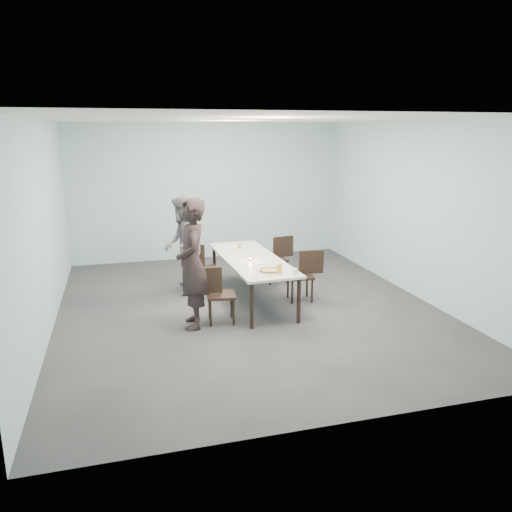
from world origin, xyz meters
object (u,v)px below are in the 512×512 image
object	(u,v)px
chair_near_left	(216,291)
chair_near_right	(305,272)
side_plate	(265,264)
amber_tumbler	(239,246)
water_tumbler	(295,272)
diner_far	(183,245)
beer_glass	(279,269)
chair_far_left	(199,265)
chair_far_right	(278,256)
table	(251,261)
tealight	(250,260)
diner_near	(192,264)
pizza	(270,270)

from	to	relation	value
chair_near_left	chair_near_right	distance (m)	1.77
side_plate	amber_tumbler	distance (m)	1.17
chair_near_left	water_tumbler	xyz separation A→B (m)	(1.15, -0.31, 0.29)
chair_near_left	diner_far	distance (m)	1.64
chair_near_right	beer_glass	xyz separation A→B (m)	(-0.72, -0.80, 0.32)
chair_far_left	chair_far_right	world-z (taller)	same
table	tealight	distance (m)	0.22
chair_far_right	tealight	xyz separation A→B (m)	(-0.85, -1.15, 0.27)
chair_near_left	chair_far_left	xyz separation A→B (m)	(0.01, 1.54, 0.00)
chair_far_left	beer_glass	distance (m)	2.00
chair_far_left	chair_near_right	size ratio (longest dim) A/B	1.00
water_tumbler	tealight	bearing A→B (deg)	114.37
diner_near	water_tumbler	xyz separation A→B (m)	(1.49, -0.26, -0.16)
chair_far_right	diner_far	distance (m)	1.89
table	chair_far_left	bearing A→B (deg)	138.10
chair_far_right	side_plate	distance (m)	1.56
diner_far	pizza	bearing A→B (deg)	40.65
chair_near_right	water_tumbler	world-z (taller)	chair_near_right
chair_near_right	tealight	size ratio (longest dim) A/B	15.54
amber_tumbler	tealight	bearing A→B (deg)	-92.22
water_tumbler	side_plate	bearing A→B (deg)	109.14
table	pizza	distance (m)	0.90
diner_near	side_plate	world-z (taller)	diner_near
diner_near	diner_far	distance (m)	1.63
diner_far	pizza	xyz separation A→B (m)	(1.10, -1.62, -0.11)
chair_far_right	tealight	world-z (taller)	chair_far_right
chair_near_left	tealight	distance (m)	1.00
diner_near	water_tumbler	bearing A→B (deg)	84.32
water_tumbler	tealight	distance (m)	1.05
chair_far_right	tealight	distance (m)	1.46
chair_far_right	side_plate	size ratio (longest dim) A/B	4.83
side_plate	chair_near_right	bearing A→B (deg)	14.76
chair_near_right	tealight	xyz separation A→B (m)	(-0.95, 0.04, 0.27)
diner_far	chair_near_left	bearing A→B (deg)	16.18
side_plate	water_tumbler	bearing A→B (deg)	-70.86
beer_glass	side_plate	bearing A→B (deg)	93.61
chair_near_right	water_tumbler	size ratio (longest dim) A/B	9.67
side_plate	water_tumbler	size ratio (longest dim) A/B	2.00
table	chair_near_right	world-z (taller)	chair_near_right
chair_far_left	side_plate	bearing A→B (deg)	-39.61
chair_far_right	table	bearing A→B (deg)	40.78
chair_near_left	beer_glass	distance (m)	1.01
side_plate	water_tumbler	world-z (taller)	water_tumbler
chair_far_left	diner_near	size ratio (longest dim) A/B	0.45
chair_far_right	amber_tumbler	xyz separation A→B (m)	(-0.82, -0.23, 0.29)
chair_near_left	water_tumbler	distance (m)	1.22
table	diner_far	size ratio (longest dim) A/B	1.50
beer_glass	chair_near_left	bearing A→B (deg)	167.92
chair_near_right	chair_far_right	world-z (taller)	same
chair_near_left	diner_near	distance (m)	0.58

